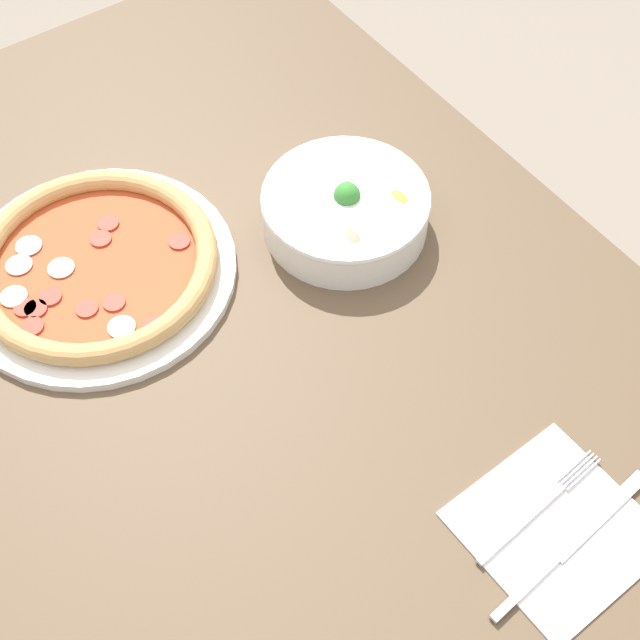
{
  "coord_description": "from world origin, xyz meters",
  "views": [
    {
      "loc": [
        0.45,
        -0.27,
        1.6
      ],
      "look_at": [
        -0.02,
        0.06,
        0.79
      ],
      "focal_mm": 50.0,
      "sensor_mm": 36.0,
      "label": 1
    }
  ],
  "objects_px": {
    "bowl": "(346,208)",
    "fork": "(538,508)",
    "pizza": "(96,265)",
    "knife": "(565,550)"
  },
  "relations": [
    {
      "from": "fork",
      "to": "pizza",
      "type": "bearing_deg",
      "value": 107.29
    },
    {
      "from": "bowl",
      "to": "knife",
      "type": "xyz_separation_m",
      "value": [
        0.46,
        -0.07,
        -0.03
      ]
    },
    {
      "from": "bowl",
      "to": "knife",
      "type": "bearing_deg",
      "value": -9.16
    },
    {
      "from": "pizza",
      "to": "knife",
      "type": "height_order",
      "value": "pizza"
    },
    {
      "from": "pizza",
      "to": "fork",
      "type": "xyz_separation_m",
      "value": [
        0.52,
        0.22,
        -0.01
      ]
    },
    {
      "from": "pizza",
      "to": "bowl",
      "type": "relative_size",
      "value": 1.6
    },
    {
      "from": "knife",
      "to": "fork",
      "type": "bearing_deg",
      "value": 74.97
    },
    {
      "from": "pizza",
      "to": "fork",
      "type": "distance_m",
      "value": 0.56
    },
    {
      "from": "fork",
      "to": "bowl",
      "type": "bearing_deg",
      "value": 75.39
    },
    {
      "from": "bowl",
      "to": "fork",
      "type": "distance_m",
      "value": 0.42
    }
  ]
}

